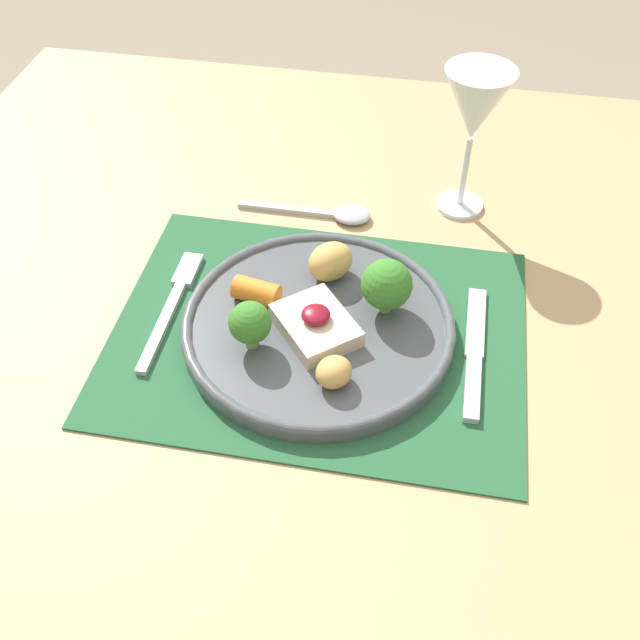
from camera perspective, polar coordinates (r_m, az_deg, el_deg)
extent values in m
plane|color=gray|center=(1.45, -0.08, -21.20)|extent=(8.00, 8.00, 0.00)
cube|color=tan|center=(0.84, -0.12, -1.76)|extent=(1.18, 1.17, 0.03)
cylinder|color=tan|center=(1.58, -15.55, 5.47)|extent=(0.06, 0.06, 0.70)
cube|color=#235633|center=(0.83, -0.12, -0.98)|extent=(0.45, 0.35, 0.00)
cylinder|color=#4C5156|center=(0.82, 0.00, -0.58)|extent=(0.30, 0.30, 0.02)
torus|color=#4C5156|center=(0.81, 0.00, -0.20)|extent=(0.30, 0.30, 0.01)
cube|color=beige|center=(0.79, -0.08, -0.43)|extent=(0.11, 0.11, 0.02)
ellipsoid|color=maroon|center=(0.78, -0.08, 0.38)|extent=(0.03, 0.03, 0.01)
cylinder|color=#84B256|center=(0.82, 4.98, 1.26)|extent=(0.01, 0.01, 0.02)
sphere|color=#387A28|center=(0.80, 5.11, 2.71)|extent=(0.06, 0.06, 0.06)
cylinder|color=#84B256|center=(0.79, -5.23, -1.45)|extent=(0.01, 0.01, 0.02)
sphere|color=#387A28|center=(0.77, -5.35, -0.20)|extent=(0.05, 0.05, 0.05)
cylinder|color=orange|center=(0.83, -4.87, 2.17)|extent=(0.06, 0.04, 0.03)
ellipsoid|color=tan|center=(0.85, 0.72, 4.49)|extent=(0.07, 0.07, 0.04)
ellipsoid|color=tan|center=(0.75, 1.06, -3.99)|extent=(0.05, 0.05, 0.03)
cube|color=#B2B2B7|center=(0.84, -11.96, -0.50)|extent=(0.01, 0.14, 0.01)
cube|color=#B2B2B7|center=(0.91, -10.04, 3.79)|extent=(0.02, 0.05, 0.01)
cube|color=#B2B2B7|center=(0.78, 11.53, -5.11)|extent=(0.02, 0.09, 0.01)
cube|color=#B2B2B7|center=(0.85, 11.79, -0.17)|extent=(0.02, 0.10, 0.00)
cube|color=#B2B2B7|center=(0.99, -2.53, 8.42)|extent=(0.13, 0.01, 0.01)
ellipsoid|color=#B2B2B7|center=(0.97, 2.44, 8.03)|extent=(0.05, 0.04, 0.01)
cylinder|color=white|center=(1.01, 10.57, 8.64)|extent=(0.06, 0.06, 0.01)
cylinder|color=white|center=(0.98, 10.97, 11.02)|extent=(0.01, 0.01, 0.10)
cone|color=white|center=(0.93, 11.79, 15.70)|extent=(0.08, 0.08, 0.09)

